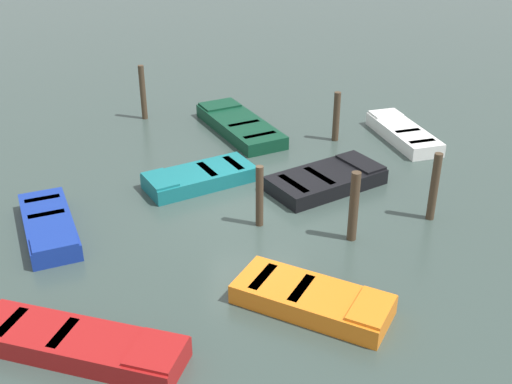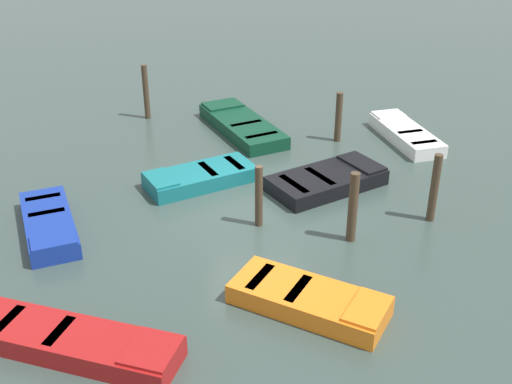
{
  "view_description": "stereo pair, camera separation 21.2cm",
  "coord_description": "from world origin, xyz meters",
  "px_view_note": "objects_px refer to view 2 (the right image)",
  "views": [
    {
      "loc": [
        -13.91,
        -0.16,
        7.62
      ],
      "look_at": [
        0.0,
        0.0,
        0.35
      ],
      "focal_mm": 44.29,
      "sensor_mm": 36.0,
      "label": 1
    },
    {
      "loc": [
        -13.9,
        -0.37,
        7.62
      ],
      "look_at": [
        0.0,
        0.0,
        0.35
      ],
      "focal_mm": 44.29,
      "sensor_mm": 36.0,
      "label": 2
    }
  ],
  "objects_px": {
    "rowboat_dark_green": "(242,125)",
    "mooring_piling_near_right": "(259,196)",
    "rowboat_black": "(327,180)",
    "mooring_piling_near_left": "(339,117)",
    "rowboat_orange": "(310,300)",
    "rowboat_white": "(405,134)",
    "mooring_piling_center": "(434,188)",
    "mooring_piling_far_right": "(146,92)",
    "rowboat_red": "(76,342)",
    "mooring_piling_mid_right": "(353,207)",
    "rowboat_blue": "(49,224)",
    "rowboat_teal": "(200,177)"
  },
  "relations": [
    {
      "from": "rowboat_blue",
      "to": "mooring_piling_near_left",
      "type": "relative_size",
      "value": 2.04
    },
    {
      "from": "mooring_piling_mid_right",
      "to": "rowboat_dark_green",
      "type": "bearing_deg",
      "value": 23.26
    },
    {
      "from": "rowboat_teal",
      "to": "mooring_piling_far_right",
      "type": "relative_size",
      "value": 1.71
    },
    {
      "from": "rowboat_blue",
      "to": "mooring_piling_near_right",
      "type": "relative_size",
      "value": 2.06
    },
    {
      "from": "rowboat_white",
      "to": "rowboat_teal",
      "type": "bearing_deg",
      "value": 100.34
    },
    {
      "from": "rowboat_orange",
      "to": "mooring_piling_near_right",
      "type": "height_order",
      "value": "mooring_piling_near_right"
    },
    {
      "from": "mooring_piling_center",
      "to": "mooring_piling_near_right",
      "type": "distance_m",
      "value": 4.13
    },
    {
      "from": "rowboat_black",
      "to": "mooring_piling_near_right",
      "type": "bearing_deg",
      "value": -164.76
    },
    {
      "from": "rowboat_dark_green",
      "to": "mooring_piling_near_right",
      "type": "bearing_deg",
      "value": 158.62
    },
    {
      "from": "rowboat_orange",
      "to": "rowboat_red",
      "type": "height_order",
      "value": "same"
    },
    {
      "from": "rowboat_blue",
      "to": "mooring_piling_near_right",
      "type": "bearing_deg",
      "value": 71.52
    },
    {
      "from": "rowboat_dark_green",
      "to": "mooring_piling_far_right",
      "type": "bearing_deg",
      "value": 42.83
    },
    {
      "from": "rowboat_black",
      "to": "rowboat_white",
      "type": "height_order",
      "value": "same"
    },
    {
      "from": "rowboat_red",
      "to": "mooring_piling_near_left",
      "type": "xyz_separation_m",
      "value": [
        9.65,
        -5.38,
        0.56
      ]
    },
    {
      "from": "rowboat_white",
      "to": "mooring_piling_far_right",
      "type": "relative_size",
      "value": 1.8
    },
    {
      "from": "rowboat_red",
      "to": "rowboat_dark_green",
      "type": "bearing_deg",
      "value": 92.58
    },
    {
      "from": "rowboat_orange",
      "to": "rowboat_red",
      "type": "relative_size",
      "value": 0.82
    },
    {
      "from": "rowboat_black",
      "to": "mooring_piling_center",
      "type": "relative_size",
      "value": 1.95
    },
    {
      "from": "rowboat_red",
      "to": "mooring_piling_center",
      "type": "xyz_separation_m",
      "value": [
        4.82,
        -7.18,
        0.64
      ]
    },
    {
      "from": "rowboat_red",
      "to": "mooring_piling_near_right",
      "type": "bearing_deg",
      "value": 71.11
    },
    {
      "from": "rowboat_white",
      "to": "mooring_piling_center",
      "type": "bearing_deg",
      "value": 159.23
    },
    {
      "from": "rowboat_blue",
      "to": "rowboat_white",
      "type": "distance_m",
      "value": 10.87
    },
    {
      "from": "rowboat_teal",
      "to": "mooring_piling_near_left",
      "type": "height_order",
      "value": "mooring_piling_near_left"
    },
    {
      "from": "rowboat_orange",
      "to": "mooring_piling_near_right",
      "type": "xyz_separation_m",
      "value": [
        3.15,
        1.05,
        0.55
      ]
    },
    {
      "from": "mooring_piling_far_right",
      "to": "mooring_piling_center",
      "type": "height_order",
      "value": "mooring_piling_far_right"
    },
    {
      "from": "mooring_piling_far_right",
      "to": "rowboat_white",
      "type": "bearing_deg",
      "value": -101.69
    },
    {
      "from": "mooring_piling_far_right",
      "to": "mooring_piling_near_left",
      "type": "xyz_separation_m",
      "value": [
        -1.79,
        -6.19,
        -0.14
      ]
    },
    {
      "from": "rowboat_dark_green",
      "to": "rowboat_white",
      "type": "relative_size",
      "value": 1.25
    },
    {
      "from": "rowboat_black",
      "to": "rowboat_teal",
      "type": "bearing_deg",
      "value": 144.97
    },
    {
      "from": "rowboat_dark_green",
      "to": "rowboat_white",
      "type": "bearing_deg",
      "value": -124.73
    },
    {
      "from": "mooring_piling_far_right",
      "to": "mooring_piling_near_right",
      "type": "bearing_deg",
      "value": -150.84
    },
    {
      "from": "mooring_piling_far_right",
      "to": "mooring_piling_near_left",
      "type": "bearing_deg",
      "value": -106.12
    },
    {
      "from": "rowboat_dark_green",
      "to": "mooring_piling_center",
      "type": "height_order",
      "value": "mooring_piling_center"
    },
    {
      "from": "rowboat_blue",
      "to": "rowboat_dark_green",
      "type": "relative_size",
      "value": 0.77
    },
    {
      "from": "mooring_piling_mid_right",
      "to": "rowboat_blue",
      "type": "bearing_deg",
      "value": 88.74
    },
    {
      "from": "rowboat_blue",
      "to": "mooring_piling_near_right",
      "type": "xyz_separation_m",
      "value": [
        0.46,
        -4.85,
        0.55
      ]
    },
    {
      "from": "rowboat_black",
      "to": "mooring_piling_near_right",
      "type": "height_order",
      "value": "mooring_piling_near_right"
    },
    {
      "from": "mooring_piling_far_right",
      "to": "rowboat_teal",
      "type": "bearing_deg",
      "value": -155.01
    },
    {
      "from": "mooring_piling_near_left",
      "to": "rowboat_white",
      "type": "bearing_deg",
      "value": -87.97
    },
    {
      "from": "rowboat_black",
      "to": "mooring_piling_near_left",
      "type": "height_order",
      "value": "mooring_piling_near_left"
    },
    {
      "from": "rowboat_dark_green",
      "to": "mooring_piling_far_right",
      "type": "height_order",
      "value": "mooring_piling_far_right"
    },
    {
      "from": "rowboat_teal",
      "to": "mooring_piling_far_right",
      "type": "bearing_deg",
      "value": -95.68
    },
    {
      "from": "mooring_piling_near_right",
      "to": "mooring_piling_mid_right",
      "type": "bearing_deg",
      "value": -106.23
    },
    {
      "from": "mooring_piling_mid_right",
      "to": "mooring_piling_near_right",
      "type": "xyz_separation_m",
      "value": [
        0.61,
        2.1,
        -0.08
      ]
    },
    {
      "from": "rowboat_dark_green",
      "to": "mooring_piling_near_left",
      "type": "height_order",
      "value": "mooring_piling_near_left"
    },
    {
      "from": "rowboat_blue",
      "to": "mooring_piling_mid_right",
      "type": "height_order",
      "value": "mooring_piling_mid_right"
    },
    {
      "from": "rowboat_dark_green",
      "to": "mooring_piling_near_right",
      "type": "relative_size",
      "value": 2.66
    },
    {
      "from": "rowboat_blue",
      "to": "rowboat_teal",
      "type": "height_order",
      "value": "same"
    },
    {
      "from": "rowboat_black",
      "to": "mooring_piling_near_left",
      "type": "bearing_deg",
      "value": 46.81
    },
    {
      "from": "rowboat_black",
      "to": "rowboat_teal",
      "type": "height_order",
      "value": "same"
    }
  ]
}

